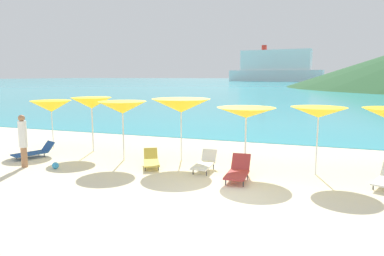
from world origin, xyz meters
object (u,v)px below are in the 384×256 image
Objects in this scene: lounge_chair_1 at (238,171)px; umbrella_2 at (122,108)px; beach_ball at (55,165)px; umbrella_3 at (181,106)px; lounge_chair_6 at (205,163)px; lounge_chair_0 at (151,160)px; beachgoer_1 at (23,139)px; umbrella_4 at (246,113)px; cruise_ship at (275,67)px; lounge_chair_2 at (34,152)px; umbrella_1 at (91,103)px; umbrella_5 at (319,112)px; umbrella_0 at (51,106)px.

umbrella_2 is at bearing 164.46° from lounge_chair_1.
lounge_chair_1 is 6.51m from beach_ball.
umbrella_3 reaches higher than lounge_chair_6.
beachgoer_1 reaches higher than lounge_chair_0.
lounge_chair_1 is 1.52m from lounge_chair_6.
beach_ball is at bearing -161.24° from umbrella_4.
cruise_ship is (-21.24, 205.59, 6.21)m from umbrella_4.
umbrella_2 reaches higher than lounge_chair_2.
umbrella_2 is 1.52× the size of lounge_chair_1.
umbrella_4 is (6.90, -0.81, -0.11)m from umbrella_1.
umbrella_2 is 9.63× the size of beach_ball.
umbrella_1 is 1.39× the size of lounge_chair_2.
umbrella_5 is 1.45× the size of lounge_chair_0.
umbrella_5 reaches higher than lounge_chair_2.
umbrella_1 reaches higher than umbrella_4.
umbrella_3 is at bearing -77.05° from cruise_ship.
umbrella_1 is 4.35m from lounge_chair_0.
lounge_chair_6 is at bearing -14.74° from umbrella_1.
umbrella_5 reaches higher than lounge_chair_0.
lounge_chair_6 is (-1.33, 0.73, -0.03)m from lounge_chair_1.
umbrella_2 is at bearing -177.45° from umbrella_5.
beachgoer_1 reaches higher than lounge_chair_1.
umbrella_4 is 9.18× the size of beach_ball.
umbrella_2 is at bearing -25.50° from umbrella_1.
umbrella_5 is 1.34× the size of lounge_chair_2.
umbrella_0 reaches higher than lounge_chair_0.
lounge_chair_1 is at bearing 20.93° from lounge_chair_2.
umbrella_2 is 1.56× the size of lounge_chair_6.
umbrella_0 is 0.04× the size of cruise_ship.
umbrella_5 is at bearing 14.65° from beach_ball.
beach_ball is 0.00× the size of cruise_ship.
beach_ball is (-6.42, -2.18, -1.90)m from umbrella_4.
umbrella_3 reaches higher than umbrella_5.
umbrella_1 reaches higher than lounge_chair_6.
umbrella_5 reaches higher than umbrella_0.
umbrella_4 is (2.62, -0.52, -0.14)m from umbrella_3.
umbrella_2 is 1.36× the size of lounge_chair_2.
cruise_ship reaches higher than lounge_chair_6.
lounge_chair_0 is 1.06× the size of lounge_chair_6.
cruise_ship reaches higher than beach_ball.
beachgoer_1 is at bearing -78.50° from cruise_ship.
umbrella_2 is at bearing 171.89° from lounge_chair_6.
umbrella_1 reaches higher than umbrella_0.
beach_ball is (-5.13, -1.51, -0.16)m from lounge_chair_6.
lounge_chair_6 is 5.35m from beach_ball.
umbrella_2 is 7.17m from umbrella_5.
beachgoer_1 is (-0.76, -3.15, -1.08)m from umbrella_1.
beachgoer_1 is at bearing -150.35° from umbrella_3.
lounge_chair_2 reaches higher than beach_ball.
umbrella_3 is 1.06× the size of umbrella_5.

